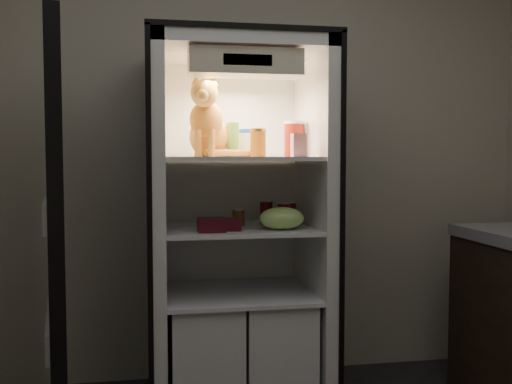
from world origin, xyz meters
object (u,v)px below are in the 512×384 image
refrigerator (237,253)px  condiment_jar (238,217)px  mayo_tub (249,143)px  pepper_jar (294,139)px  parmesan_shaker (233,140)px  salsa_jar (258,143)px  soda_can_a (266,213)px  cream_carton (299,145)px  berry_box_left (211,225)px  soda_can_b (290,213)px  berry_box_right (228,224)px  tabby_cat (208,127)px  grape_bag (282,218)px  soda_can_c (284,214)px

refrigerator → condiment_jar: (0.01, -0.03, 0.19)m
mayo_tub → pepper_jar: (0.23, -0.06, 0.02)m
parmesan_shaker → salsa_jar: 0.14m
parmesan_shaker → soda_can_a: parmesan_shaker is taller
refrigerator → parmesan_shaker: (-0.02, -0.02, 0.59)m
cream_carton → refrigerator: bearing=134.9°
mayo_tub → soda_can_a: size_ratio=1.17×
mayo_tub → berry_box_left: size_ratio=1.14×
soda_can_b → cream_carton: bearing=-93.8°
refrigerator → berry_box_right: bearing=-108.8°
cream_carton → pepper_jar: bearing=80.5°
refrigerator → cream_carton: 0.66m
berry_box_left → soda_can_b: bearing=27.2°
refrigerator → berry_box_left: bearing=-122.3°
tabby_cat → soda_can_a: bearing=19.3°
soda_can_b → berry_box_left: soda_can_b is taller
soda_can_b → refrigerator: bearing=175.2°
condiment_jar → berry_box_right: (-0.07, -0.18, -0.02)m
refrigerator → mayo_tub: 0.58m
mayo_tub → soda_can_b: size_ratio=1.24×
mayo_tub → grape_bag: mayo_tub is taller
condiment_jar → parmesan_shaker: bearing=168.0°
tabby_cat → cream_carton: tabby_cat is taller
berry_box_left → mayo_tub: bearing=52.8°
refrigerator → berry_box_left: size_ratio=14.93×
berry_box_left → salsa_jar: bearing=29.9°
grape_bag → salsa_jar: bearing=127.9°
mayo_tub → condiment_jar: mayo_tub is taller
condiment_jar → berry_box_right: size_ratio=0.79×
refrigerator → soda_can_c: bearing=-19.8°
grape_bag → berry_box_left: grape_bag is taller
cream_carton → soda_can_a: bearing=111.7°
tabby_cat → soda_can_a: (0.30, 0.03, -0.44)m
berry_box_right → pepper_jar: bearing=27.7°
berry_box_right → parmesan_shaker: bearing=75.8°
pepper_jar → condiment_jar: bearing=-177.1°
refrigerator → soda_can_c: (0.23, -0.08, 0.21)m
parmesan_shaker → refrigerator: bearing=41.0°
soda_can_a → condiment_jar: size_ratio=1.40×
refrigerator → soda_can_a: (0.16, 0.00, 0.21)m
pepper_jar → parmesan_shaker: bearing=-178.4°
mayo_tub → soda_can_b: mayo_tub is taller
parmesan_shaker → berry_box_right: 0.45m
tabby_cat → soda_can_c: bearing=5.4°
cream_carton → soda_can_b: (0.02, 0.24, -0.35)m
refrigerator → tabby_cat: (-0.15, -0.03, 0.65)m
salsa_jar → soda_can_c: (0.14, 0.02, -0.36)m
soda_can_b → berry_box_left: bearing=-152.8°
salsa_jar → condiment_jar: size_ratio=1.60×
refrigerator → soda_can_b: 0.34m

